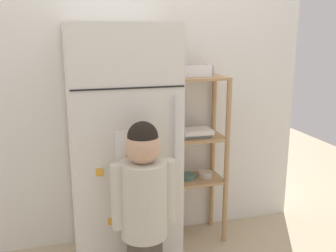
% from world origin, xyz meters
% --- Properties ---
extents(kitchen_wall_back, '(2.48, 0.03, 2.08)m').
position_xyz_m(kitchen_wall_back, '(0.00, 0.37, 1.04)').
color(kitchen_wall_back, silver).
rests_on(kitchen_wall_back, ground).
extents(refrigerator, '(0.63, 0.68, 1.58)m').
position_xyz_m(refrigerator, '(-0.21, 0.02, 0.79)').
color(refrigerator, silver).
rests_on(refrigerator, ground).
extents(child_standing, '(0.35, 0.26, 1.08)m').
position_xyz_m(child_standing, '(-0.17, -0.45, 0.65)').
color(child_standing, '#534840').
rests_on(child_standing, ground).
extents(pantry_shelf_unit, '(0.39, 0.30, 1.22)m').
position_xyz_m(pantry_shelf_unit, '(0.37, 0.20, 0.71)').
color(pantry_shelf_unit, tan).
rests_on(pantry_shelf_unit, ground).
extents(fruit_bin, '(0.21, 0.15, 0.08)m').
position_xyz_m(fruit_bin, '(0.36, 0.20, 1.26)').
color(fruit_bin, white).
rests_on(fruit_bin, pantry_shelf_unit).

